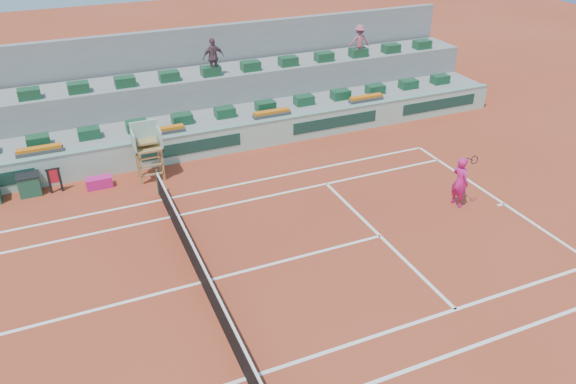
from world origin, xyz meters
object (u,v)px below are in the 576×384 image
(player_bag, at_px, (99,183))
(drink_cooler_a, at_px, (29,185))
(tennis_player, at_px, (460,182))
(umpire_chair, at_px, (147,143))

(player_bag, relative_size, drink_cooler_a, 1.20)
(player_bag, xyz_separation_m, tennis_player, (12.26, -6.76, 0.76))
(umpire_chair, xyz_separation_m, drink_cooler_a, (-4.60, 0.49, -1.12))
(tennis_player, bearing_deg, drink_cooler_a, 153.78)
(umpire_chair, distance_m, tennis_player, 12.26)
(drink_cooler_a, bearing_deg, player_bag, -11.71)
(player_bag, bearing_deg, tennis_player, -28.88)
(umpire_chair, bearing_deg, player_bag, -178.94)
(drink_cooler_a, bearing_deg, umpire_chair, -6.04)
(player_bag, distance_m, umpire_chair, 2.45)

